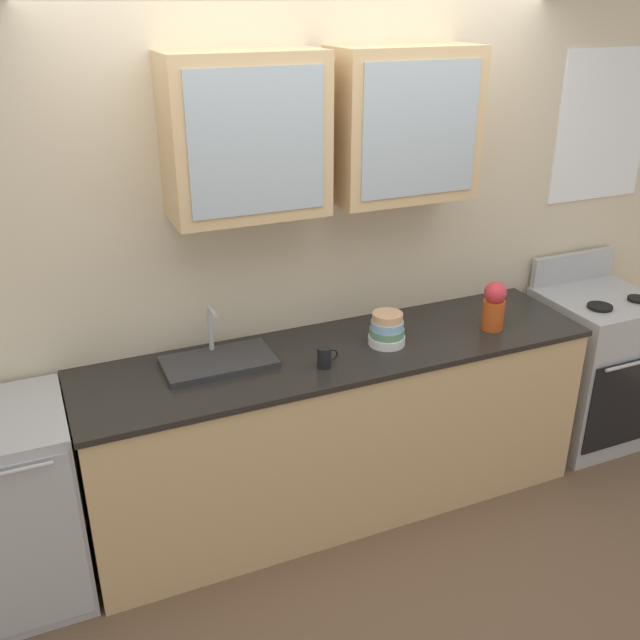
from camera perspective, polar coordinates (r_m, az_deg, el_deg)
name	(u,v)px	position (r m, az deg, el deg)	size (l,w,h in m)	color
ground_plane	(338,501)	(4.02, 1.47, -14.24)	(10.00, 10.00, 0.00)	brown
back_wall_unit	(315,213)	(3.59, -0.44, 8.57)	(4.99, 0.43, 2.87)	beige
counter	(339,429)	(3.75, 1.55, -8.70)	(2.59, 0.65, 0.93)	tan
stove_range	(592,367)	(4.62, 20.86, -3.54)	(0.62, 0.65, 1.11)	#ADAFB5
sink_faucet	(218,361)	(3.40, -8.12, -3.23)	(0.52, 0.29, 0.26)	#2D2D30
bowl_stack	(387,330)	(3.56, 5.37, -0.79)	(0.19, 0.19, 0.17)	white
vase	(494,306)	(3.79, 13.72, 1.13)	(0.11, 0.11, 0.26)	#BF4C19
cup_near_sink	(325,357)	(3.33, 0.39, -2.98)	(0.10, 0.07, 0.10)	black
dishwasher	(8,510)	(3.51, -23.66, -13.72)	(0.60, 0.64, 0.93)	#ADAFB5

